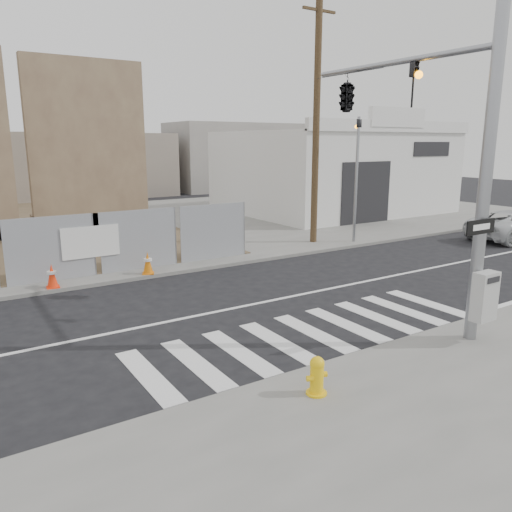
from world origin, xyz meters
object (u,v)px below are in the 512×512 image
auto_shop (332,171)px  traffic_cone_d (148,263)px  traffic_cone_c (52,276)px  signal_pole (387,122)px  fire_hydrant (317,376)px

auto_shop → traffic_cone_d: 17.85m
auto_shop → traffic_cone_c: (-18.36, -8.75, -2.07)m
signal_pole → auto_shop: 19.04m
traffic_cone_d → fire_hydrant: bearing=-93.1°
auto_shop → traffic_cone_c: size_ratio=16.89×
signal_pole → fire_hydrant: bearing=-146.9°
fire_hydrant → traffic_cone_c: (-2.45, 9.14, 0.01)m
traffic_cone_c → traffic_cone_d: bearing=0.0°
traffic_cone_c → fire_hydrant: bearing=-75.0°
auto_shop → traffic_cone_c: bearing=-154.5°
traffic_cone_c → traffic_cone_d: traffic_cone_d is taller
traffic_cone_d → traffic_cone_c: bearing=-180.0°
traffic_cone_c → signal_pole: bearing=-42.4°
auto_shop → traffic_cone_c: 20.45m
auto_shop → traffic_cone_d: size_ratio=16.62×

